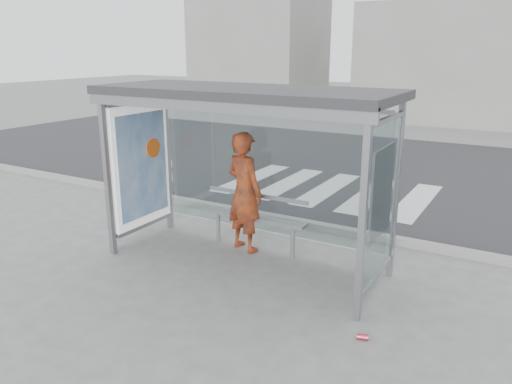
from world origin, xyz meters
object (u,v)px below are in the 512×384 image
at_px(bus_shelter, 224,131).
at_px(soda_can, 362,337).
at_px(bench, 254,217).
at_px(person, 244,192).

height_order(bus_shelter, soda_can, bus_shelter).
relative_size(bus_shelter, soda_can, 33.39).
xyz_separation_m(bus_shelter, bench, (0.20, 0.52, -1.44)).
bearing_deg(bench, soda_can, -35.01).
distance_m(bus_shelter, soda_can, 3.42).
distance_m(bench, soda_can, 2.93).
relative_size(bus_shelter, person, 2.21).
bearing_deg(bench, bus_shelter, -111.38).
xyz_separation_m(bus_shelter, soda_can, (2.57, -1.14, -1.95)).
bearing_deg(bus_shelter, soda_can, -23.83).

